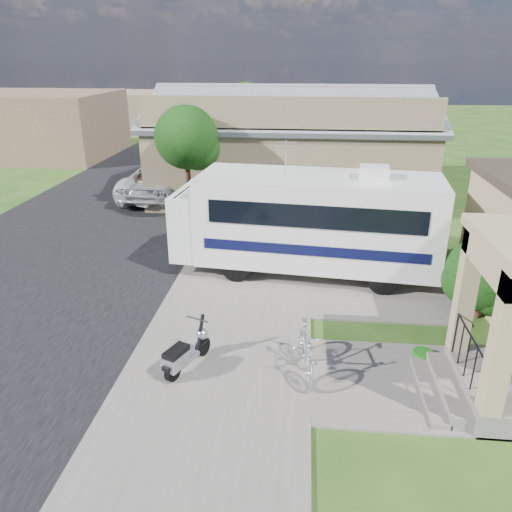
# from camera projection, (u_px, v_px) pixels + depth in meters

# --- Properties ---
(ground) EXTENTS (120.00, 120.00, 0.00)m
(ground) POSITION_uv_depth(u_px,v_px,m) (267.00, 350.00, 11.47)
(ground) COLOR #1D4312
(street_slab) EXTENTS (9.00, 80.00, 0.02)m
(street_slab) POSITION_uv_depth(u_px,v_px,m) (111.00, 212.00, 21.36)
(street_slab) COLOR black
(street_slab) RESTS_ON ground
(sidewalk_slab) EXTENTS (4.00, 80.00, 0.06)m
(sidewalk_slab) POSITION_uv_depth(u_px,v_px,m) (262.00, 216.00, 20.76)
(sidewalk_slab) COLOR #5F5B55
(sidewalk_slab) RESTS_ON ground
(driveway_slab) EXTENTS (7.00, 6.00, 0.05)m
(driveway_slab) POSITION_uv_depth(u_px,v_px,m) (326.00, 272.00, 15.47)
(driveway_slab) COLOR #5F5B55
(driveway_slab) RESTS_ON ground
(walk_slab) EXTENTS (4.00, 3.00, 0.05)m
(walk_slab) POSITION_uv_depth(u_px,v_px,m) (408.00, 383.00, 10.27)
(walk_slab) COLOR #5F5B55
(walk_slab) RESTS_ON ground
(warehouse) EXTENTS (12.50, 8.40, 5.04)m
(warehouse) POSITION_uv_depth(u_px,v_px,m) (290.00, 152.00, 23.59)
(warehouse) COLOR brown
(warehouse) RESTS_ON ground
(distant_bldg_far) EXTENTS (10.00, 8.00, 4.00)m
(distant_bldg_far) POSITION_uv_depth(u_px,v_px,m) (34.00, 124.00, 32.53)
(distant_bldg_far) COLOR brown
(distant_bldg_far) RESTS_ON ground
(distant_bldg_near) EXTENTS (8.00, 7.00, 3.20)m
(distant_bldg_near) POSITION_uv_depth(u_px,v_px,m) (127.00, 111.00, 43.56)
(distant_bldg_near) COLOR brown
(distant_bldg_near) RESTS_ON ground
(street_tree_a) EXTENTS (2.44, 2.40, 4.58)m
(street_tree_a) POSITION_uv_depth(u_px,v_px,m) (189.00, 140.00, 18.92)
(street_tree_a) COLOR #322016
(street_tree_a) RESTS_ON ground
(street_tree_b) EXTENTS (2.44, 2.40, 4.73)m
(street_tree_b) POSITION_uv_depth(u_px,v_px,m) (229.00, 109.00, 28.07)
(street_tree_b) COLOR #322016
(street_tree_b) RESTS_ON ground
(street_tree_c) EXTENTS (2.44, 2.40, 4.42)m
(street_tree_c) POSITION_uv_depth(u_px,v_px,m) (247.00, 100.00, 36.47)
(street_tree_c) COLOR #322016
(street_tree_c) RESTS_ON ground
(motorhome) EXTENTS (8.02, 3.23, 4.00)m
(motorhome) POSITION_uv_depth(u_px,v_px,m) (308.00, 220.00, 14.87)
(motorhome) COLOR silver
(motorhome) RESTS_ON ground
(shrub) EXTENTS (2.09, 1.99, 2.56)m
(shrub) POSITION_uv_depth(u_px,v_px,m) (486.00, 270.00, 12.44)
(shrub) COLOR #322016
(shrub) RESTS_ON ground
(scooter) EXTENTS (0.84, 1.46, 1.01)m
(scooter) POSITION_uv_depth(u_px,v_px,m) (185.00, 354.00, 10.52)
(scooter) COLOR black
(scooter) RESTS_ON ground
(bicycle) EXTENTS (0.78, 1.88, 1.10)m
(bicycle) POSITION_uv_depth(u_px,v_px,m) (306.00, 352.00, 10.40)
(bicycle) COLOR #B3B4BB
(bicycle) RESTS_ON ground
(pickup_truck) EXTENTS (3.26, 6.27, 1.69)m
(pickup_truck) POSITION_uv_depth(u_px,v_px,m) (165.00, 179.00, 23.41)
(pickup_truck) COLOR silver
(pickup_truck) RESTS_ON ground
(van) EXTENTS (3.66, 6.44, 1.76)m
(van) POSITION_uv_depth(u_px,v_px,m) (189.00, 150.00, 30.09)
(van) COLOR silver
(van) RESTS_ON ground
(garden_hose) EXTENTS (0.44, 0.44, 0.20)m
(garden_hose) POSITION_uv_depth(u_px,v_px,m) (422.00, 356.00, 11.05)
(garden_hose) COLOR #196814
(garden_hose) RESTS_ON ground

